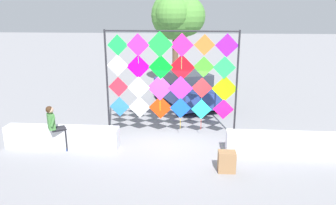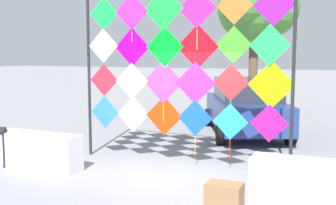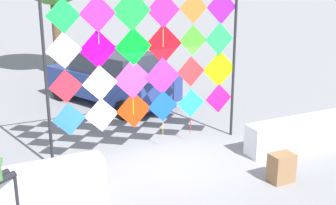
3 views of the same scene
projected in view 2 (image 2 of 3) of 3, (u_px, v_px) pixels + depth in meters
name	position (u px, v px, depth m)	size (l,w,h in m)	color
ground	(167.00, 178.00, 8.34)	(120.00, 120.00, 0.00)	gray
plaza_ledge_left	(4.00, 147.00, 9.37)	(3.92, 0.52, 0.77)	silver
kite_display_rack	(180.00, 59.00, 9.02)	(4.87, 0.12, 3.95)	#232328
parked_car	(246.00, 106.00, 12.75)	(3.59, 4.82, 1.72)	navy
cardboard_box_large	(224.00, 205.00, 5.98)	(0.51, 0.37, 0.63)	olive
tree_palm_like	(257.00, 7.00, 16.44)	(3.27, 3.21, 5.81)	brown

